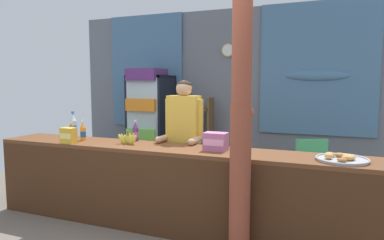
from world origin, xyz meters
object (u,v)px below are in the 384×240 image
Objects in this scene: timber_post at (241,111)px; bottle_shelf_rack at (198,135)px; shopkeeper at (184,131)px; soda_bottle_orange_soda at (83,132)px; drink_fridge at (150,118)px; soda_bottle_grape_soda at (135,132)px; stall_counter at (163,180)px; snack_box_choco_powder at (68,136)px; soda_bottle_water at (73,126)px; plastic_lawn_chair at (308,164)px; soda_bottle_iced_tea at (71,132)px; snack_box_wafer at (216,141)px; pastry_tray at (342,159)px; banana_bunch at (128,139)px; soda_bottle_lime_soda at (242,144)px.

bottle_shelf_rack is (-1.36, 2.56, -0.65)m from timber_post.
shopkeeper reaches higher than soda_bottle_orange_soda.
soda_bottle_grape_soda is (0.69, -1.64, 0.00)m from drink_fridge.
timber_post is at bearing -17.19° from stall_counter.
bottle_shelf_rack reaches higher than snack_box_choco_powder.
bottle_shelf_rack is 4.08× the size of soda_bottle_water.
soda_bottle_grape_soda is 0.76m from snack_box_choco_powder.
plastic_lawn_chair is 1.83m from shopkeeper.
shopkeeper is at bearing 16.34° from soda_bottle_iced_tea.
soda_bottle_grape_soda is 1.05× the size of snack_box_wafer.
bottle_shelf_rack reaches higher than plastic_lawn_chair.
bottle_shelf_rack is at bearing 67.06° from soda_bottle_iced_tea.
stall_counter is 9.37× the size of pastry_tray.
plastic_lawn_chair is 3.18m from soda_bottle_water.
banana_bunch reaches higher than plastic_lawn_chair.
bottle_shelf_rack is 2.22m from soda_bottle_water.
soda_bottle_iced_tea is at bearing 179.02° from snack_box_wafer.
drink_fridge is 0.88m from bottle_shelf_rack.
shopkeeper reaches higher than soda_bottle_lime_soda.
plastic_lawn_chair is at bearing 34.73° from soda_bottle_grape_soda.
soda_bottle_lime_soda reaches higher than snack_box_wafer.
soda_bottle_water is 1.33× the size of soda_bottle_orange_soda.
soda_bottle_iced_tea is at bearing 171.30° from soda_bottle_orange_soda.
soda_bottle_iced_tea reaches higher than pastry_tray.
soda_bottle_lime_soda reaches higher than soda_bottle_iced_tea.
banana_bunch is (0.03, -0.22, -0.05)m from soda_bottle_grape_soda.
snack_box_wafer is 0.91× the size of banana_bunch.
plastic_lawn_chair is 3.60× the size of snack_box_wafer.
pastry_tray is at bearing -6.25° from soda_bottle_grape_soda.
soda_bottle_orange_soda is 1.04× the size of snack_box_wafer.
shopkeeper is 7.87× the size of soda_bottle_iced_tea.
soda_bottle_orange_soda is 1.37× the size of snack_box_choco_powder.
shopkeeper is 4.91× the size of soda_bottle_water.
soda_bottle_orange_soda reaches higher than soda_bottle_iced_tea.
timber_post is at bearing -11.28° from soda_bottle_iced_tea.
bottle_shelf_rack reaches higher than pastry_tray.
drink_fridge is 4.03× the size of pastry_tray.
snack_box_wafer is 0.52× the size of pastry_tray.
stall_counter is 1.77m from pastry_tray.
pastry_tray is at bearing -1.48° from soda_bottle_iced_tea.
bottle_shelf_rack is 5.67× the size of snack_box_wafer.
bottle_shelf_rack is 2.97× the size of pastry_tray.
timber_post reaches higher than plastic_lawn_chair.
soda_bottle_grape_soda reaches higher than soda_bottle_iced_tea.
shopkeeper is at bearing 152.37° from soda_bottle_lime_soda.
shopkeeper is (-0.91, 0.85, -0.34)m from timber_post.
soda_bottle_water reaches higher than banana_bunch.
plastic_lawn_chair is 1.67m from pastry_tray.
banana_bunch is at bearing -1.59° from soda_bottle_orange_soda.
soda_bottle_water is 0.73× the size of pastry_tray.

